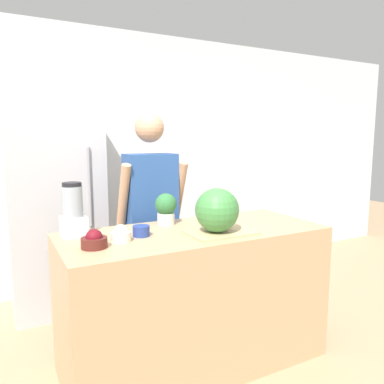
{
  "coord_description": "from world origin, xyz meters",
  "views": [
    {
      "loc": [
        -1.14,
        -1.74,
        1.53
      ],
      "look_at": [
        0.0,
        0.4,
        1.18
      ],
      "focal_mm": 35.0,
      "sensor_mm": 36.0,
      "label": 1
    }
  ],
  "objects_px": {
    "refrigerator": "(55,205)",
    "bowl_cream": "(121,235)",
    "watermelon": "(217,210)",
    "potted_plant": "(166,208)",
    "person": "(151,220)",
    "bowl_cherries": "(94,241)",
    "bowl_small_blue": "(141,231)",
    "blender": "(73,212)"
  },
  "relations": [
    {
      "from": "refrigerator",
      "to": "bowl_cream",
      "type": "height_order",
      "value": "refrigerator"
    },
    {
      "from": "refrigerator",
      "to": "watermelon",
      "type": "xyz_separation_m",
      "value": [
        0.76,
        -1.48,
        0.14
      ]
    },
    {
      "from": "bowl_cream",
      "to": "potted_plant",
      "type": "distance_m",
      "value": 0.5
    },
    {
      "from": "potted_plant",
      "to": "bowl_cream",
      "type": "bearing_deg",
      "value": -146.65
    },
    {
      "from": "person",
      "to": "bowl_cherries",
      "type": "bearing_deg",
      "value": -131.61
    },
    {
      "from": "watermelon",
      "to": "bowl_small_blue",
      "type": "bearing_deg",
      "value": 158.43
    },
    {
      "from": "refrigerator",
      "to": "bowl_cherries",
      "type": "relative_size",
      "value": 12.99
    },
    {
      "from": "refrigerator",
      "to": "bowl_small_blue",
      "type": "bearing_deg",
      "value": -76.19
    },
    {
      "from": "watermelon",
      "to": "blender",
      "type": "relative_size",
      "value": 0.83
    },
    {
      "from": "refrigerator",
      "to": "watermelon",
      "type": "height_order",
      "value": "refrigerator"
    },
    {
      "from": "blender",
      "to": "potted_plant",
      "type": "relative_size",
      "value": 1.51
    },
    {
      "from": "bowl_small_blue",
      "to": "bowl_cherries",
      "type": "bearing_deg",
      "value": -160.37
    },
    {
      "from": "person",
      "to": "bowl_cream",
      "type": "relative_size",
      "value": 14.51
    },
    {
      "from": "bowl_cherries",
      "to": "blender",
      "type": "height_order",
      "value": "blender"
    },
    {
      "from": "watermelon",
      "to": "potted_plant",
      "type": "bearing_deg",
      "value": 114.73
    },
    {
      "from": "person",
      "to": "bowl_small_blue",
      "type": "distance_m",
      "value": 0.65
    },
    {
      "from": "watermelon",
      "to": "potted_plant",
      "type": "distance_m",
      "value": 0.43
    },
    {
      "from": "bowl_cream",
      "to": "refrigerator",
      "type": "bearing_deg",
      "value": 97.28
    },
    {
      "from": "watermelon",
      "to": "bowl_cherries",
      "type": "bearing_deg",
      "value": 175.33
    },
    {
      "from": "refrigerator",
      "to": "person",
      "type": "distance_m",
      "value": 0.96
    },
    {
      "from": "refrigerator",
      "to": "blender",
      "type": "xyz_separation_m",
      "value": [
        -0.05,
        -1.11,
        0.14
      ]
    },
    {
      "from": "refrigerator",
      "to": "bowl_cream",
      "type": "distance_m",
      "value": 1.37
    },
    {
      "from": "person",
      "to": "bowl_cream",
      "type": "distance_m",
      "value": 0.77
    },
    {
      "from": "bowl_cherries",
      "to": "person",
      "type": "bearing_deg",
      "value": 48.39
    },
    {
      "from": "person",
      "to": "bowl_small_blue",
      "type": "height_order",
      "value": "person"
    },
    {
      "from": "person",
      "to": "bowl_small_blue",
      "type": "xyz_separation_m",
      "value": [
        -0.29,
        -0.57,
        0.07
      ]
    },
    {
      "from": "bowl_cherries",
      "to": "bowl_cream",
      "type": "distance_m",
      "value": 0.18
    },
    {
      "from": "blender",
      "to": "watermelon",
      "type": "bearing_deg",
      "value": -24.69
    },
    {
      "from": "blender",
      "to": "bowl_cream",
      "type": "bearing_deg",
      "value": -49.09
    },
    {
      "from": "refrigerator",
      "to": "bowl_small_blue",
      "type": "xyz_separation_m",
      "value": [
        0.32,
        -1.31,
        0.02
      ]
    },
    {
      "from": "bowl_small_blue",
      "to": "blender",
      "type": "distance_m",
      "value": 0.43
    },
    {
      "from": "blender",
      "to": "refrigerator",
      "type": "bearing_deg",
      "value": 87.64
    },
    {
      "from": "bowl_small_blue",
      "to": "person",
      "type": "bearing_deg",
      "value": 62.91
    },
    {
      "from": "potted_plant",
      "to": "bowl_cherries",
      "type": "bearing_deg",
      "value": -150.63
    },
    {
      "from": "bowl_small_blue",
      "to": "potted_plant",
      "type": "height_order",
      "value": "potted_plant"
    },
    {
      "from": "bowl_cream",
      "to": "watermelon",
      "type": "bearing_deg",
      "value": -11.32
    },
    {
      "from": "bowl_cherries",
      "to": "potted_plant",
      "type": "distance_m",
      "value": 0.67
    },
    {
      "from": "refrigerator",
      "to": "person",
      "type": "bearing_deg",
      "value": -50.11
    },
    {
      "from": "person",
      "to": "bowl_cherries",
      "type": "xyz_separation_m",
      "value": [
        -0.61,
        -0.68,
        0.08
      ]
    },
    {
      "from": "bowl_small_blue",
      "to": "watermelon",
      "type": "bearing_deg",
      "value": -21.57
    },
    {
      "from": "person",
      "to": "watermelon",
      "type": "bearing_deg",
      "value": -78.75
    },
    {
      "from": "person",
      "to": "blender",
      "type": "height_order",
      "value": "person"
    }
  ]
}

